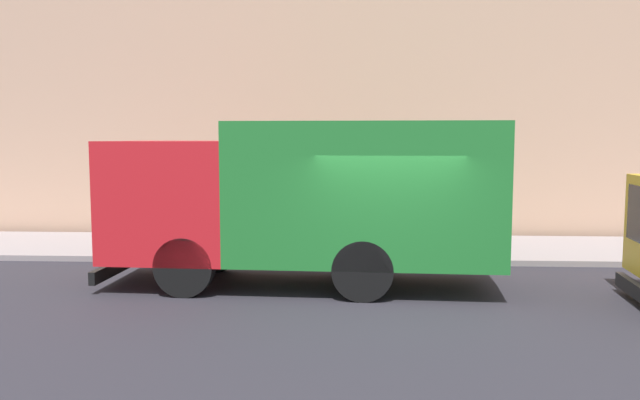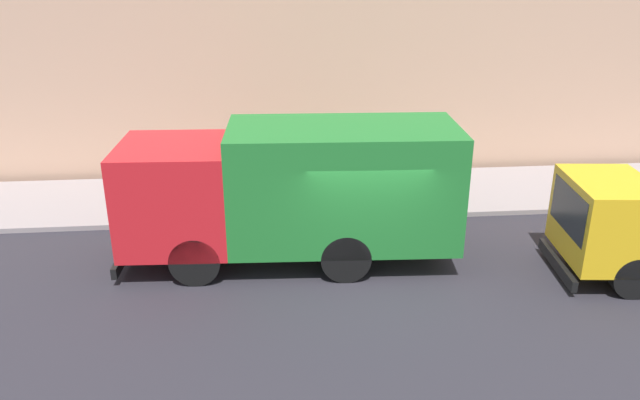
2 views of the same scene
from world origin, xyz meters
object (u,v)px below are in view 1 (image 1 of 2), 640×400
object	(u,v)px
pedestrian_walking	(304,212)
street_sign_post	(342,188)
large_utility_truck	(307,196)
traffic_cone_orange	(184,238)

from	to	relation	value
pedestrian_walking	street_sign_post	distance (m)	1.64
pedestrian_walking	street_sign_post	xyz separation A→B (m)	(-1.14, -0.94, 0.71)
large_utility_truck	pedestrian_walking	xyz separation A→B (m)	(3.56, 0.35, -0.75)
street_sign_post	large_utility_truck	bearing A→B (deg)	166.12
large_utility_truck	street_sign_post	bearing A→B (deg)	-11.36
traffic_cone_orange	street_sign_post	size ratio (longest dim) A/B	0.27
traffic_cone_orange	pedestrian_walking	bearing A→B (deg)	-67.45
traffic_cone_orange	street_sign_post	world-z (taller)	street_sign_post
traffic_cone_orange	street_sign_post	distance (m)	3.82
street_sign_post	traffic_cone_orange	bearing A→B (deg)	89.57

